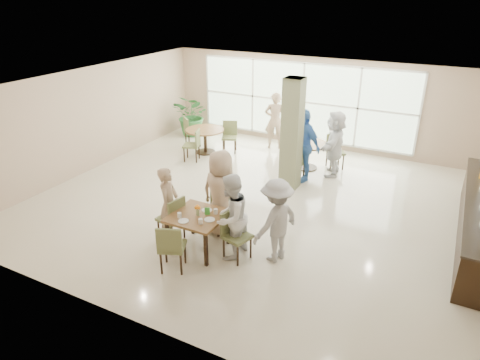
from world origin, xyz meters
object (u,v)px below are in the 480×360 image
at_px(main_table, 198,219).
at_px(round_table_left, 205,134).
at_px(adult_a, 302,145).
at_px(adult_b, 335,143).
at_px(teen_far, 221,193).
at_px(teen_right, 231,217).
at_px(teen_standing, 276,221).
at_px(potted_plant, 193,115).
at_px(adult_standing, 275,121).
at_px(teen_left, 169,204).
at_px(buffet_counter, 480,216).
at_px(round_table_right, 308,149).

height_order(main_table, round_table_left, same).
height_order(adult_a, adult_b, adult_a).
xyz_separation_m(teen_far, teen_right, (0.57, -0.64, -0.07)).
relative_size(main_table, adult_a, 0.52).
xyz_separation_m(main_table, teen_standing, (1.46, 0.37, 0.16)).
height_order(round_table_left, adult_b, adult_b).
relative_size(teen_far, teen_right, 1.09).
xyz_separation_m(teen_right, teen_standing, (0.79, 0.29, -0.02)).
bearing_deg(potted_plant, adult_b, -11.86).
xyz_separation_m(teen_right, adult_a, (-0.04, 4.00, 0.13)).
height_order(main_table, adult_standing, adult_standing).
relative_size(potted_plant, teen_far, 0.78).
xyz_separation_m(teen_left, adult_b, (2.00, 4.75, 0.11)).
bearing_deg(potted_plant, teen_right, -51.48).
bearing_deg(teen_left, adult_a, -34.74).
relative_size(main_table, teen_left, 0.65).
relative_size(buffet_counter, adult_b, 2.63).
distance_m(teen_far, teen_standing, 1.41).
bearing_deg(adult_standing, teen_far, 77.03).
height_order(teen_far, teen_right, teen_far).
relative_size(teen_right, adult_standing, 0.93).
bearing_deg(main_table, round_table_right, 84.10).
bearing_deg(main_table, adult_b, 75.18).
distance_m(round_table_right, potted_plant, 4.60).
xyz_separation_m(round_table_right, adult_b, (0.77, -0.10, 0.32)).
relative_size(round_table_left, adult_b, 0.66).
relative_size(round_table_left, adult_a, 0.61).
xyz_separation_m(round_table_left, adult_b, (3.99, 0.15, 0.30)).
bearing_deg(teen_left, teen_far, -67.14).
height_order(adult_b, adult_standing, adult_standing).
bearing_deg(adult_b, buffet_counter, 52.77).
xyz_separation_m(round_table_right, potted_plant, (-4.48, 1.01, 0.13)).
distance_m(potted_plant, adult_a, 4.95).
bearing_deg(teen_standing, buffet_counter, 146.65).
bearing_deg(adult_standing, buffet_counter, 126.68).
bearing_deg(round_table_left, adult_b, 2.14).
bearing_deg(teen_right, round_table_left, -141.75).
bearing_deg(adult_a, teen_right, -65.03).
xyz_separation_m(teen_left, teen_far, (0.82, 0.66, 0.13)).
xyz_separation_m(potted_plant, teen_left, (3.25, -5.85, 0.07)).
bearing_deg(main_table, teen_right, 7.58).
bearing_deg(potted_plant, teen_standing, -45.59).
xyz_separation_m(teen_far, adult_b, (1.18, 4.08, -0.02)).
distance_m(buffet_counter, teen_right, 4.99).
height_order(round_table_left, teen_far, teen_far).
height_order(round_table_right, buffet_counter, buffet_counter).
bearing_deg(adult_a, buffet_counter, 7.69).
bearing_deg(potted_plant, buffet_counter, -19.35).
xyz_separation_m(buffet_counter, potted_plant, (-8.80, 3.09, 0.16)).
bearing_deg(adult_standing, main_table, 74.80).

